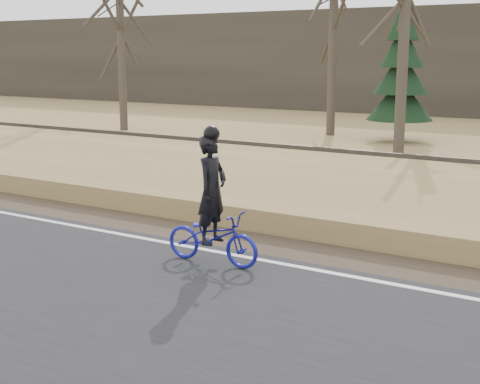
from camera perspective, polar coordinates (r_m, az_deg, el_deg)
The scene contains 12 objects.
ground at distance 11.29m, azimuth -1.33°, elevation -5.92°, with size 120.00×120.00×0.00m, color #9A7C4E.
road at distance 9.40m, azimuth -9.78°, elevation -9.59°, with size 120.00×6.00×0.06m, color black.
edge_line at distance 11.43m, azimuth -0.79°, elevation -5.35°, with size 120.00×0.12×0.01m, color silver.
shoulder at distance 12.26m, azimuth 1.73°, elevation -4.38°, with size 120.00×1.60×0.04m, color #473A2B.
embankment at distance 14.81m, azimuth 7.55°, elevation -0.86°, with size 120.00×5.00×0.44m, color #9A7C4E.
ballast at distance 18.28m, azimuth 12.46°, elevation 1.38°, with size 120.00×3.00×0.45m, color slate.
railroad at distance 18.23m, azimuth 12.50°, elevation 2.31°, with size 120.00×2.40×0.29m.
cyclist at distance 10.79m, azimuth -2.38°, elevation -2.36°, with size 1.70×0.66×2.26m.
bare_tree_far_left at distance 30.94m, azimuth -10.14°, elevation 13.14°, with size 0.36×0.36×8.57m, color #453E33.
bare_tree_left at distance 28.80m, azimuth 7.94°, elevation 13.49°, with size 0.36×0.36×8.73m, color #453E33.
bare_tree_near_left at distance 22.97m, azimuth 13.78°, elevation 12.14°, with size 0.36×0.36×7.44m, color #453E33.
conifer at distance 27.26m, azimuth 13.58°, elevation 9.74°, with size 2.60×2.60×5.57m.
Camera 1 is at (5.87, -9.01, 3.42)m, focal length 50.00 mm.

